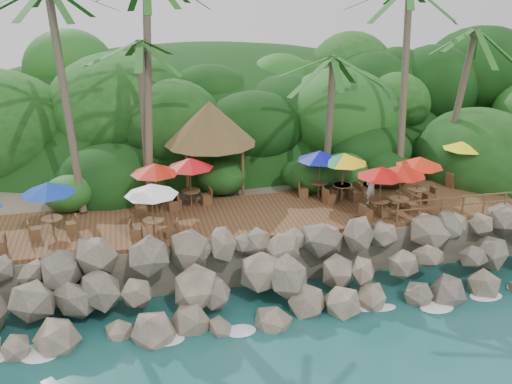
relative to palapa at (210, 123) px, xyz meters
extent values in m
plane|color=#19514F|center=(1.48, -10.10, -5.79)|extent=(140.00, 140.00, 0.00)
cube|color=gray|center=(1.48, 5.90, -4.74)|extent=(32.00, 25.20, 2.10)
ellipsoid|color=#143811|center=(1.48, 13.40, -5.79)|extent=(44.80, 28.00, 15.40)
cube|color=brown|center=(1.48, -4.10, -3.59)|extent=(26.00, 5.00, 0.20)
ellipsoid|color=white|center=(-7.52, -9.80, -5.76)|extent=(1.20, 0.80, 0.06)
ellipsoid|color=white|center=(-4.52, -9.80, -5.76)|extent=(1.20, 0.80, 0.06)
ellipsoid|color=white|center=(-1.52, -9.80, -5.76)|extent=(1.20, 0.80, 0.06)
ellipsoid|color=white|center=(1.48, -9.80, -5.76)|extent=(1.20, 0.80, 0.06)
ellipsoid|color=white|center=(4.48, -9.80, -5.76)|extent=(1.20, 0.80, 0.06)
ellipsoid|color=white|center=(7.48, -9.80, -5.76)|extent=(1.20, 0.80, 0.06)
ellipsoid|color=white|center=(10.48, -9.80, -5.76)|extent=(1.20, 0.80, 0.06)
cylinder|color=brown|center=(-6.75, -1.45, 1.60)|extent=(1.03, 1.85, 10.11)
cylinder|color=brown|center=(-3.05, -1.15, 1.96)|extent=(1.06, 1.94, 10.83)
cylinder|color=brown|center=(-3.30, -0.95, 0.37)|extent=(0.46, 0.92, 7.72)
ellipsoid|color=#23601E|center=(-3.30, -0.95, 4.22)|extent=(6.00, 6.00, 2.40)
cylinder|color=brown|center=(6.08, -0.96, -0.11)|extent=(0.55, 1.06, 6.77)
ellipsoid|color=#23601E|center=(6.08, -0.96, 3.28)|extent=(6.00, 6.00, 2.40)
cylinder|color=brown|center=(9.94, -1.29, 1.57)|extent=(0.91, 2.13, 10.03)
cylinder|color=brown|center=(13.35, -1.01, 0.51)|extent=(0.93, 1.26, 7.98)
ellipsoid|color=#23601E|center=(13.35, -1.01, 4.50)|extent=(6.00, 6.00, 2.40)
cylinder|color=brown|center=(-1.40, -1.40, -2.29)|extent=(0.16, 0.16, 2.40)
cylinder|color=brown|center=(1.40, -1.40, -2.29)|extent=(0.16, 0.16, 2.40)
cylinder|color=brown|center=(-1.40, 1.40, -2.29)|extent=(0.16, 0.16, 2.40)
cylinder|color=brown|center=(1.40, 1.40, -2.29)|extent=(0.16, 0.16, 2.40)
cone|color=brown|center=(0.00, 0.00, 0.01)|extent=(4.75, 4.75, 2.20)
cylinder|color=brown|center=(5.99, -3.37, -3.09)|extent=(0.09, 0.09, 0.80)
cylinder|color=brown|center=(5.99, -3.37, -2.68)|extent=(0.91, 0.91, 0.05)
cylinder|color=brown|center=(5.99, -3.37, -2.30)|extent=(0.05, 0.05, 2.39)
cone|color=#0D7A3D|center=(5.99, -3.37, -1.27)|extent=(2.28, 2.28, 0.49)
cube|color=brown|center=(5.27, -3.62, -3.24)|extent=(0.58, 0.58, 0.50)
cube|color=brown|center=(6.70, -3.12, -3.24)|extent=(0.58, 0.58, 0.50)
cylinder|color=brown|center=(5.03, -2.70, -3.09)|extent=(0.09, 0.09, 0.80)
cylinder|color=brown|center=(5.03, -2.70, -2.68)|extent=(0.91, 0.91, 0.05)
cylinder|color=brown|center=(5.03, -2.70, -2.30)|extent=(0.05, 0.05, 2.39)
cone|color=#0B1095|center=(5.03, -2.70, -1.27)|extent=(2.28, 2.28, 0.49)
cube|color=brown|center=(4.29, -2.53, -3.24)|extent=(0.55, 0.55, 0.50)
cube|color=brown|center=(5.77, -2.86, -3.24)|extent=(0.55, 0.55, 0.50)
cylinder|color=brown|center=(6.03, -3.40, -3.09)|extent=(0.09, 0.09, 0.80)
cylinder|color=brown|center=(6.03, -3.40, -2.68)|extent=(0.91, 0.91, 0.05)
cylinder|color=brown|center=(6.03, -3.40, -2.30)|extent=(0.05, 0.05, 2.39)
cone|color=yellow|center=(6.03, -3.40, -1.27)|extent=(2.28, 2.28, 0.49)
cube|color=brown|center=(5.28, -3.29, -3.24)|extent=(0.52, 0.52, 0.50)
cube|color=brown|center=(6.78, -3.51, -3.24)|extent=(0.52, 0.52, 0.50)
cube|color=brown|center=(-9.57, -5.66, -3.24)|extent=(0.48, 0.48, 0.50)
cylinder|color=brown|center=(7.93, -5.70, -3.09)|extent=(0.09, 0.09, 0.80)
cylinder|color=brown|center=(7.93, -5.70, -2.68)|extent=(0.91, 0.91, 0.05)
cylinder|color=brown|center=(7.93, -5.70, -2.30)|extent=(0.05, 0.05, 2.39)
cone|color=red|center=(7.93, -5.70, -1.27)|extent=(2.28, 2.28, 0.49)
cube|color=brown|center=(7.18, -5.78, -3.24)|extent=(0.50, 0.50, 0.50)
cube|color=brown|center=(8.68, -5.61, -3.24)|extent=(0.50, 0.50, 0.50)
cylinder|color=brown|center=(6.96, -5.70, -3.09)|extent=(0.09, 0.09, 0.80)
cylinder|color=brown|center=(6.96, -5.70, -2.68)|extent=(0.91, 0.91, 0.05)
cylinder|color=brown|center=(6.96, -5.70, -2.30)|extent=(0.05, 0.05, 2.39)
cone|color=#BD0D0B|center=(6.96, -5.70, -1.27)|extent=(2.28, 2.28, 0.49)
cube|color=brown|center=(6.23, -5.92, -3.24)|extent=(0.57, 0.57, 0.50)
cube|color=brown|center=(7.68, -5.48, -3.24)|extent=(0.57, 0.57, 0.50)
cylinder|color=brown|center=(-3.05, -2.97, -3.09)|extent=(0.09, 0.09, 0.80)
cylinder|color=brown|center=(-3.05, -2.97, -2.68)|extent=(0.91, 0.91, 0.05)
cylinder|color=brown|center=(-3.05, -2.97, -2.30)|extent=(0.05, 0.05, 2.39)
cone|color=red|center=(-3.05, -2.97, -1.27)|extent=(2.28, 2.28, 0.49)
cube|color=brown|center=(-3.79, -3.13, -3.24)|extent=(0.54, 0.54, 0.50)
cube|color=brown|center=(-2.31, -2.81, -3.24)|extent=(0.54, 0.54, 0.50)
cylinder|color=brown|center=(-7.59, -4.55, -3.09)|extent=(0.09, 0.09, 0.80)
cylinder|color=brown|center=(-7.59, -4.55, -2.68)|extent=(0.91, 0.91, 0.05)
cylinder|color=brown|center=(-7.59, -4.55, -2.30)|extent=(0.05, 0.05, 2.39)
cone|color=#0B2A96|center=(-7.59, -4.55, -1.27)|extent=(2.28, 2.28, 0.49)
cube|color=brown|center=(-8.33, -4.68, -3.24)|extent=(0.53, 0.53, 0.50)
cube|color=brown|center=(-6.84, -4.41, -3.24)|extent=(0.53, 0.53, 0.50)
cylinder|color=brown|center=(-3.36, -5.70, -3.09)|extent=(0.09, 0.09, 0.80)
cylinder|color=brown|center=(-3.36, -5.70, -2.68)|extent=(0.91, 0.91, 0.05)
cylinder|color=brown|center=(-3.36, -5.70, -2.30)|extent=(0.05, 0.05, 2.39)
cone|color=white|center=(-3.36, -5.70, -1.27)|extent=(2.28, 2.28, 0.49)
cube|color=brown|center=(-4.12, -5.59, -3.24)|extent=(0.52, 0.52, 0.50)
cube|color=brown|center=(-2.61, -5.81, -3.24)|extent=(0.52, 0.52, 0.50)
cylinder|color=brown|center=(-1.38, -2.50, -3.09)|extent=(0.09, 0.09, 0.80)
cylinder|color=brown|center=(-1.38, -2.50, -2.68)|extent=(0.91, 0.91, 0.05)
cylinder|color=brown|center=(-1.38, -2.50, -2.30)|extent=(0.05, 0.05, 2.39)
cone|color=red|center=(-1.38, -2.50, -1.27)|extent=(2.28, 2.28, 0.49)
cube|color=brown|center=(-2.13, -2.62, -3.24)|extent=(0.52, 0.52, 0.50)
cube|color=brown|center=(-0.63, -2.38, -3.24)|extent=(0.52, 0.52, 0.50)
cylinder|color=brown|center=(9.34, -4.72, -3.09)|extent=(0.09, 0.09, 0.80)
cylinder|color=brown|center=(9.34, -4.72, -2.68)|extent=(0.91, 0.91, 0.05)
cylinder|color=brown|center=(9.34, -4.72, -2.30)|extent=(0.05, 0.05, 2.39)
cone|color=red|center=(9.34, -4.72, -1.27)|extent=(2.28, 2.28, 0.49)
cube|color=brown|center=(8.59, -4.83, -3.24)|extent=(0.52, 0.52, 0.50)
cube|color=brown|center=(10.09, -4.60, -3.24)|extent=(0.52, 0.52, 0.50)
cylinder|color=brown|center=(13.08, -2.50, -3.09)|extent=(0.09, 0.09, 0.80)
cylinder|color=brown|center=(13.08, -2.50, -2.68)|extent=(0.91, 0.91, 0.05)
cylinder|color=brown|center=(13.08, -2.50, -2.30)|extent=(0.05, 0.05, 2.39)
cone|color=#FEF015|center=(13.08, -2.50, -1.27)|extent=(2.28, 2.28, 0.49)
cube|color=brown|center=(12.39, -2.82, -3.24)|extent=(0.60, 0.60, 0.50)
cube|color=brown|center=(13.76, -2.18, -3.24)|extent=(0.60, 0.60, 0.50)
cylinder|color=brown|center=(7.53, -6.45, -2.99)|extent=(0.10, 0.10, 1.00)
cylinder|color=brown|center=(8.63, -6.45, -2.99)|extent=(0.10, 0.10, 1.00)
cylinder|color=brown|center=(9.73, -6.45, -2.99)|extent=(0.10, 0.10, 1.00)
cylinder|color=brown|center=(10.83, -6.45, -2.99)|extent=(0.10, 0.10, 1.00)
cylinder|color=brown|center=(11.93, -6.45, -2.99)|extent=(0.10, 0.10, 1.00)
cylinder|color=brown|center=(13.03, -6.45, -2.99)|extent=(0.10, 0.10, 1.00)
cube|color=brown|center=(10.83, -6.45, -2.54)|extent=(7.20, 0.06, 0.06)
cube|color=brown|center=(10.83, -6.45, -2.94)|extent=(7.20, 0.06, 0.06)
imported|color=white|center=(7.25, -4.03, -2.65)|extent=(0.72, 0.61, 1.69)
camera|label=1|loc=(-4.18, -28.95, 7.25)|focal=41.16mm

